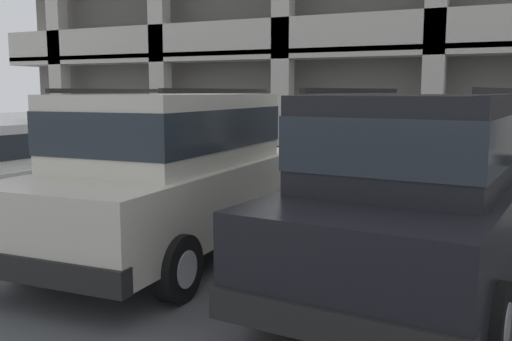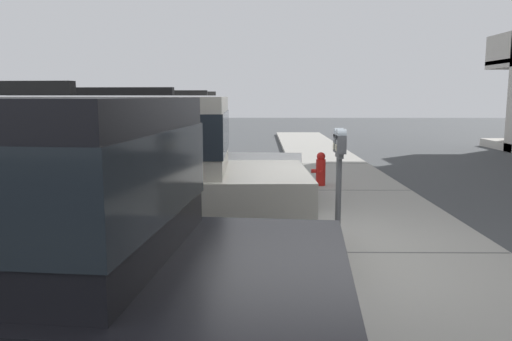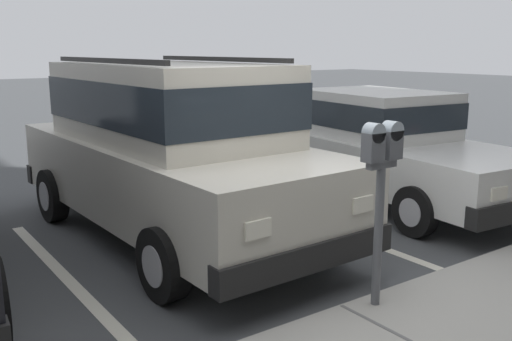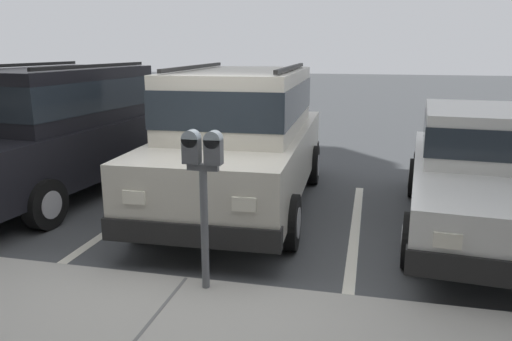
{
  "view_description": "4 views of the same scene",
  "coord_description": "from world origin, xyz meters",
  "views": [
    {
      "loc": [
        3.96,
        -8.31,
        2.01
      ],
      "look_at": [
        0.38,
        -0.56,
        0.82
      ],
      "focal_mm": 40.0,
      "sensor_mm": 36.0,
      "label": 1
    },
    {
      "loc": [
        5.78,
        -0.6,
        1.98
      ],
      "look_at": [
        -0.02,
        -0.66,
        1.11
      ],
      "focal_mm": 35.0,
      "sensor_mm": 36.0,
      "label": 2
    },
    {
      "loc": [
        3.0,
        3.26,
        2.13
      ],
      "look_at": [
        0.11,
        -0.8,
        1.06
      ],
      "focal_mm": 40.0,
      "sensor_mm": 36.0,
      "label": 3
    },
    {
      "loc": [
        -1.66,
        4.37,
        2.29
      ],
      "look_at": [
        -0.37,
        -1.16,
        0.88
      ],
      "focal_mm": 35.0,
      "sensor_mm": 36.0,
      "label": 4
    }
  ],
  "objects": [
    {
      "name": "fire_hydrant",
      "position": [
        -4.55,
        0.65,
        0.46
      ],
      "size": [
        0.3,
        0.3,
        0.7
      ],
      "color": "red",
      "rests_on": "sidewalk"
    },
    {
      "name": "parking_meter_near",
      "position": [
        -0.25,
        0.35,
        1.22
      ],
      "size": [
        0.35,
        0.12,
        1.47
      ],
      "color": "#595B60",
      "rests_on": "sidewalk"
    },
    {
      "name": "red_sedan",
      "position": [
        -3.09,
        -2.2,
        0.82
      ],
      "size": [
        2.12,
        4.61,
        1.54
      ],
      "rotation": [
        0.0,
        0.0,
        -0.09
      ],
      "color": "silver",
      "rests_on": "ground_plane"
    },
    {
      "name": "sidewalk",
      "position": [
        0.0,
        1.3,
        0.06
      ],
      "size": [
        40.0,
        2.2,
        0.12
      ],
      "color": "#9E9B93",
      "rests_on": "ground_plane"
    },
    {
      "name": "ground_plane",
      "position": [
        0.0,
        0.0,
        -0.05
      ],
      "size": [
        80.0,
        80.0,
        0.1
      ],
      "color": "#444749"
    },
    {
      "name": "silver_suv",
      "position": [
        0.13,
        -2.44,
        1.09
      ],
      "size": [
        2.12,
        4.83,
        2.03
      ],
      "rotation": [
        0.0,
        0.0,
        0.03
      ],
      "color": "beige",
      "rests_on": "ground_plane"
    },
    {
      "name": "parking_stall_lines",
      "position": [
        1.54,
        -1.4,
        0.0
      ],
      "size": [
        12.4,
        4.8,
        0.01
      ],
      "color": "silver",
      "rests_on": "ground_plane"
    }
  ]
}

